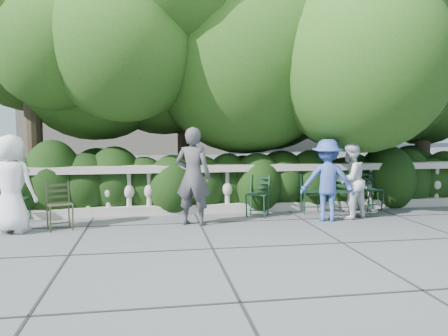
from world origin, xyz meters
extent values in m
plane|color=#4B4D52|center=(0.00, 0.00, 0.00)|extent=(90.00, 90.00, 0.00)
cube|color=#9E998E|center=(0.00, 1.80, 0.09)|extent=(12.00, 0.32, 0.18)
cube|color=#9E998E|center=(0.00, 1.80, 0.93)|extent=(12.00, 0.36, 0.14)
cylinder|color=#3F3023|center=(-4.00, 3.40, 1.40)|extent=(0.40, 0.40, 2.80)
ellipsoid|color=#18360E|center=(-4.00, 2.96, 3.68)|extent=(5.28, 5.28, 3.96)
cylinder|color=#3F3023|center=(-0.50, 4.00, 1.70)|extent=(0.40, 0.40, 3.40)
ellipsoid|color=#18360E|center=(-0.50, 3.48, 4.44)|extent=(6.24, 6.24, 4.68)
cylinder|color=#3F3023|center=(3.00, 3.30, 1.50)|extent=(0.40, 0.40, 3.00)
ellipsoid|color=#18360E|center=(3.00, 2.84, 3.92)|extent=(5.52, 5.52, 4.14)
cylinder|color=#3F3023|center=(6.00, 3.80, 1.30)|extent=(0.40, 0.40, 2.60)
ellipsoid|color=#18360E|center=(6.00, 3.40, 3.40)|extent=(4.80, 4.80, 3.60)
imported|color=silver|center=(-3.66, 0.57, 0.82)|extent=(0.94, 0.79, 1.65)
imported|color=#3C3B40|center=(-0.62, 0.68, 0.89)|extent=(0.76, 0.64, 1.78)
imported|color=white|center=(2.43, 0.75, 0.75)|extent=(0.90, 0.82, 1.49)
imported|color=#324C98|center=(1.93, 0.64, 0.77)|extent=(1.10, 0.79, 1.55)
camera|label=1|loc=(-1.35, -7.14, 1.72)|focal=35.00mm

